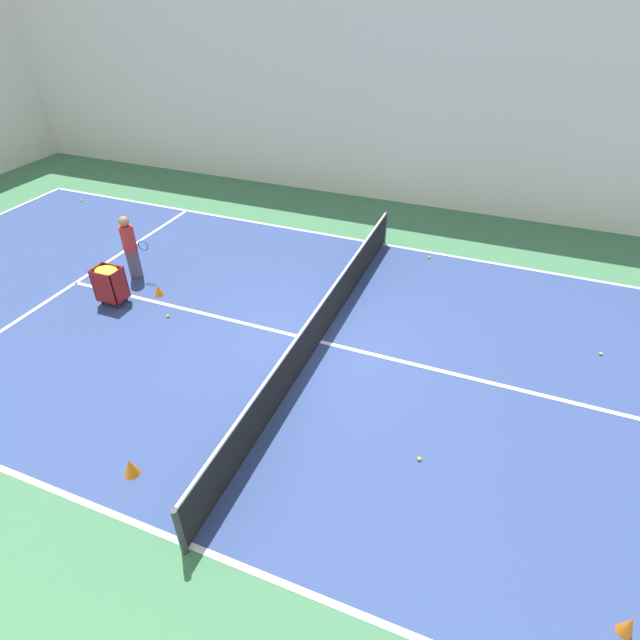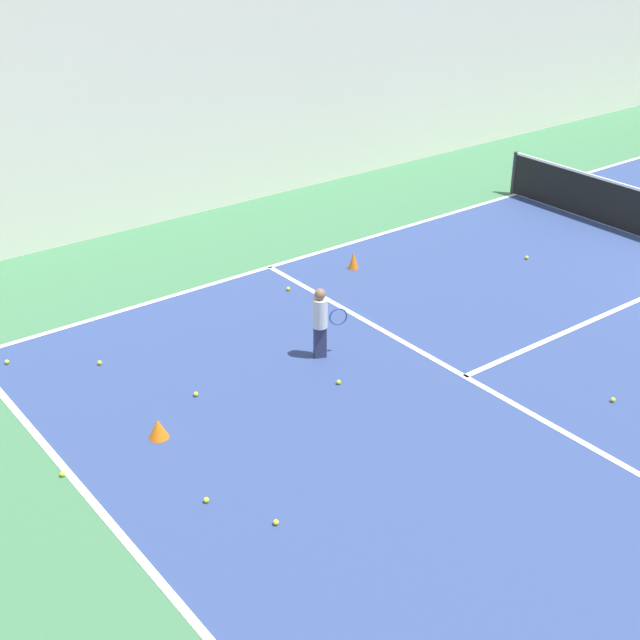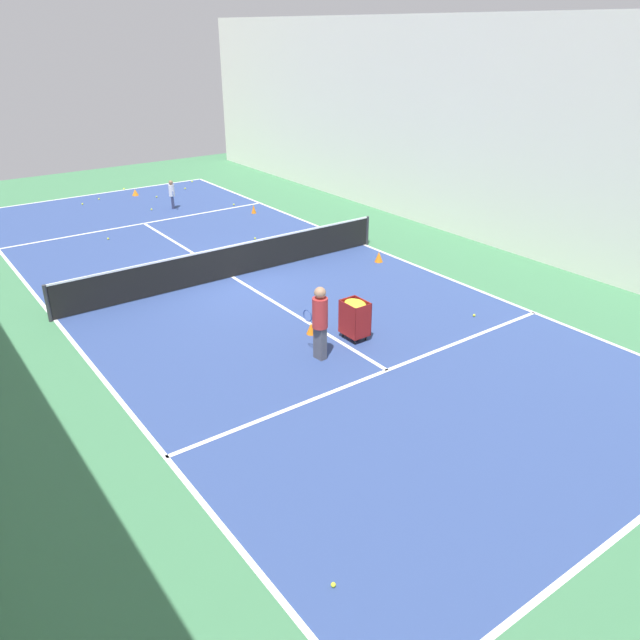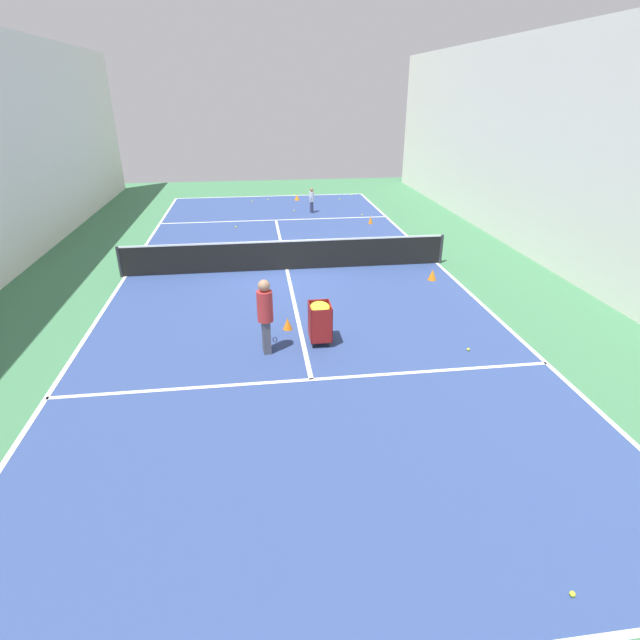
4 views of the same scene
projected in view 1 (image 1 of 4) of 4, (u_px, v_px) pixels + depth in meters
ground_plane at (320, 342)px, 10.90m from camera, size 35.56×35.56×0.00m
court_playing_area at (320, 342)px, 10.90m from camera, size 10.12×24.83×0.00m
line_sideline_left at (189, 545)px, 7.06m from camera, size 0.10×24.83×0.00m
line_sideline_right at (383, 244)px, 14.74m from camera, size 0.10×24.83×0.00m
line_service_far at (76, 283)px, 12.94m from camera, size 10.12×0.10×0.00m
line_centre_service at (320, 342)px, 10.90m from camera, size 0.10×13.66×0.00m
hall_enclosure_right at (421, 93)px, 15.31m from camera, size 0.15×31.86×7.09m
tennis_net at (320, 323)px, 10.61m from camera, size 10.42×0.10×0.97m
coach_at_net at (129, 243)px, 12.63m from camera, size 0.38×0.67×1.71m
ball_cart at (108, 279)px, 11.78m from camera, size 0.49×0.63×0.97m
training_cone_0 at (628, 626)px, 6.04m from camera, size 0.19×0.19×0.34m
training_cone_1 at (130, 467)px, 7.97m from camera, size 0.26×0.26×0.33m
training_cone_3 at (159, 290)px, 12.37m from camera, size 0.23×0.23×0.29m
tennis_ball_1 at (168, 316)px, 11.65m from camera, size 0.07×0.07×0.07m
tennis_ball_4 at (82, 201)px, 17.41m from camera, size 0.07×0.07×0.07m
tennis_ball_5 at (429, 257)px, 14.01m from camera, size 0.07×0.07×0.07m
tennis_ball_7 at (601, 354)px, 10.51m from camera, size 0.07×0.07×0.07m
tennis_ball_14 at (419, 459)px, 8.26m from camera, size 0.07×0.07×0.07m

